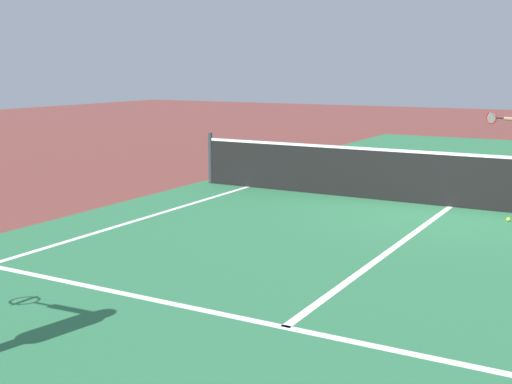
# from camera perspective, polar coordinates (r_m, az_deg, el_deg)

# --- Properties ---
(ground_plane) EXTENTS (60.00, 60.00, 0.00)m
(ground_plane) POSITION_cam_1_polar(r_m,az_deg,el_deg) (12.27, 16.17, -1.22)
(ground_plane) COLOR brown
(court_surface_inbounds) EXTENTS (10.62, 24.40, 0.00)m
(court_surface_inbounds) POSITION_cam_1_polar(r_m,az_deg,el_deg) (12.27, 16.17, -1.22)
(court_surface_inbounds) COLOR #2D7247
(court_surface_inbounds) RESTS_ON ground_plane
(line_sideline_left) EXTENTS (0.10, 11.89, 0.01)m
(line_sideline_left) POSITION_cam_1_polar(r_m,az_deg,el_deg) (9.24, -19.58, -5.16)
(line_sideline_left) COLOR white
(line_sideline_left) RESTS_ON ground_plane
(line_service_near) EXTENTS (8.22, 0.10, 0.01)m
(line_service_near) POSITION_cam_1_polar(r_m,az_deg,el_deg) (6.43, 2.47, -11.40)
(line_service_near) COLOR white
(line_service_near) RESTS_ON ground_plane
(line_center_service) EXTENTS (0.10, 6.40, 0.01)m
(line_center_service) POSITION_cam_1_polar(r_m,az_deg,el_deg) (9.26, 11.52, -4.74)
(line_center_service) COLOR white
(line_center_service) RESTS_ON ground_plane
(net) EXTENTS (10.14, 0.09, 1.07)m
(net) POSITION_cam_1_polar(r_m,az_deg,el_deg) (12.18, 16.28, 1.05)
(net) COLOR #33383D
(net) RESTS_ON ground_plane
(tennis_ball_near_net) EXTENTS (0.07, 0.07, 0.07)m
(tennis_ball_near_net) POSITION_cam_1_polar(r_m,az_deg,el_deg) (11.40, 20.64, -2.19)
(tennis_ball_near_net) COLOR #CCE033
(tennis_ball_near_net) RESTS_ON ground_plane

